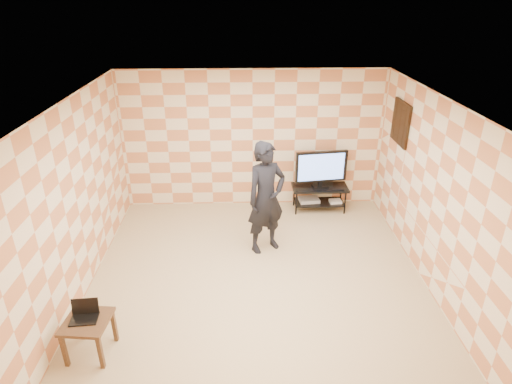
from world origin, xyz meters
TOP-DOWN VIEW (x-y plane):
  - floor at (0.00, 0.00)m, footprint 5.00×5.00m
  - wall_back at (0.00, 2.50)m, footprint 5.00×0.02m
  - wall_front at (0.00, -2.50)m, footprint 5.00×0.02m
  - wall_left at (-2.50, 0.00)m, footprint 0.02×5.00m
  - wall_right at (2.50, 0.00)m, footprint 0.02×5.00m
  - ceiling at (0.00, 0.00)m, footprint 5.00×5.00m
  - wall_art at (2.47, 1.55)m, footprint 0.04×0.72m
  - tv_stand at (1.30, 2.16)m, footprint 1.08×0.49m
  - tv at (1.30, 2.16)m, footprint 1.00×0.23m
  - dvd_player at (1.11, 2.19)m, footprint 0.41×0.31m
  - game_console at (1.62, 2.11)m, footprint 0.24×0.19m
  - side_table at (-2.05, -1.44)m, footprint 0.56×0.56m
  - laptop at (-2.08, -1.39)m, footprint 0.33×0.27m
  - person at (0.17, 0.80)m, footprint 0.82×0.73m

SIDE VIEW (x-z plane):
  - floor at x=0.00m, z-range 0.00..0.00m
  - game_console at x=1.62m, z-range 0.17..0.22m
  - dvd_player at x=1.11m, z-range 0.17..0.24m
  - tv_stand at x=1.30m, z-range 0.12..0.62m
  - side_table at x=-2.05m, z-range 0.16..0.66m
  - laptop at x=-2.08m, z-range 0.44..0.65m
  - tv at x=1.30m, z-range 0.54..1.27m
  - person at x=0.17m, z-range 0.00..1.89m
  - wall_back at x=0.00m, z-range 0.00..2.70m
  - wall_front at x=0.00m, z-range 0.00..2.70m
  - wall_left at x=-2.50m, z-range 0.00..2.70m
  - wall_right at x=2.50m, z-range 0.00..2.70m
  - wall_art at x=2.47m, z-range 1.59..2.31m
  - ceiling at x=0.00m, z-range 2.69..2.71m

